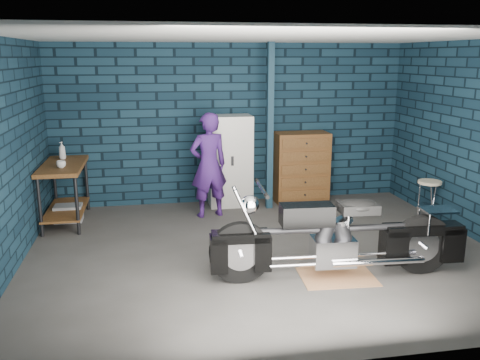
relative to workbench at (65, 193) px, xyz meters
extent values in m
plane|color=#444240|center=(2.68, -1.75, -0.46)|extent=(6.00, 6.00, 0.00)
cube|color=black|center=(2.68, 0.75, 0.90)|extent=(6.00, 0.02, 2.70)
cube|color=black|center=(-0.32, -1.75, 0.90)|extent=(0.02, 5.00, 2.70)
cube|color=silver|center=(2.68, -1.75, 2.25)|extent=(6.00, 5.00, 0.02)
cube|color=#132C3C|center=(3.23, 0.20, 0.90)|extent=(0.10, 0.10, 2.70)
cube|color=brown|center=(0.00, 0.00, 0.00)|extent=(0.60, 1.40, 0.91)
cube|color=#956541|center=(3.37, -2.64, -0.45)|extent=(0.88, 0.68, 0.01)
imported|color=#411D6D|center=(2.19, -0.07, 0.37)|extent=(0.68, 0.52, 1.65)
cube|color=gray|center=(0.02, 0.03, -0.33)|extent=(0.41, 0.29, 0.26)
cube|color=beige|center=(2.61, 0.48, 0.31)|extent=(0.71, 0.51, 1.53)
cube|color=brown|center=(3.87, 0.48, 0.15)|extent=(0.91, 0.50, 1.21)
imported|color=beige|center=(0.03, -0.28, 0.51)|extent=(0.17, 0.17, 0.10)
imported|color=gray|center=(-0.06, 0.40, 0.59)|extent=(0.14, 0.14, 0.27)
camera|label=1|loc=(1.30, -7.78, 2.02)|focal=38.00mm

